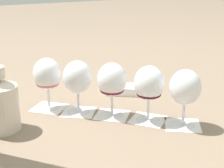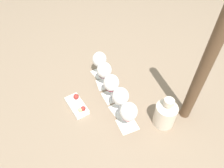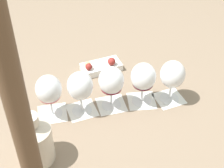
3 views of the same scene
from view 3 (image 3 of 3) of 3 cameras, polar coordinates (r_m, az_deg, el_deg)
name	(u,v)px [view 3 (image 3 of 3)]	position (r m, az deg, el deg)	size (l,w,h in m)	color
ground_plane	(113,105)	(1.32, 0.11, -3.58)	(8.00, 8.00, 0.00)	#7F6B56
tasting_card_0	(52,114)	(1.31, -9.86, -4.87)	(0.15, 0.15, 0.00)	white
tasting_card_1	(82,110)	(1.31, -5.01, -4.36)	(0.15, 0.15, 0.00)	white
tasting_card_2	(111,105)	(1.32, -0.14, -3.50)	(0.15, 0.15, 0.00)	white
tasting_card_3	(142,101)	(1.35, 4.93, -2.79)	(0.14, 0.15, 0.00)	white
tasting_card_4	(169,98)	(1.37, 9.48, -2.37)	(0.15, 0.15, 0.00)	white
wine_glass_0	(49,91)	(1.23, -10.46, -1.13)	(0.09, 0.09, 0.18)	white
wine_glass_1	(80,88)	(1.23, -5.31, -0.59)	(0.09, 0.09, 0.18)	white
wine_glass_2	(111,82)	(1.25, -0.15, 0.30)	(0.09, 0.09, 0.18)	white
wine_glass_3	(143,78)	(1.27, 5.22, 0.98)	(0.09, 0.09, 0.18)	white
wine_glass_4	(172,76)	(1.30, 10.02, 1.33)	(0.09, 0.09, 0.18)	white
ceramic_vase	(34,141)	(1.12, -12.77, -9.18)	(0.12, 0.12, 0.19)	beige
snack_dish	(101,66)	(1.48, -1.85, 2.93)	(0.18, 0.17, 0.06)	white
umbrella_pole	(18,109)	(0.82, -15.40, -4.00)	(0.06, 0.06, 0.74)	brown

